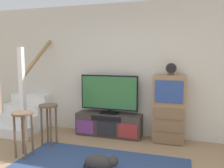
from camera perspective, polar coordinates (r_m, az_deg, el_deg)
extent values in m
cube|color=beige|center=(4.81, 3.56, 3.49)|extent=(6.40, 0.12, 2.70)
cube|color=#423833|center=(4.84, -0.79, -9.95)|extent=(1.35, 0.36, 0.46)
cube|color=#70387F|center=(4.84, -6.66, -10.47)|extent=(0.38, 0.02, 0.28)
cube|color=#232328|center=(4.68, -1.53, -11.02)|extent=(0.38, 0.02, 0.28)
cube|color=maroon|center=(4.56, 3.93, -11.52)|extent=(0.38, 0.02, 0.28)
cube|color=black|center=(4.62, -1.54, -8.51)|extent=(0.61, 0.02, 0.09)
cube|color=black|center=(4.80, -0.72, -7.10)|extent=(0.36, 0.22, 0.02)
cylinder|color=black|center=(4.79, -0.72, -6.61)|extent=(0.05, 0.05, 0.06)
cube|color=black|center=(4.71, -0.73, -2.10)|extent=(1.20, 0.05, 0.70)
cube|color=#2D6B38|center=(4.69, -0.84, -2.15)|extent=(1.15, 0.01, 0.65)
cube|color=#93704C|center=(4.53, 13.81, -5.95)|extent=(0.58, 0.34, 1.29)
cube|color=brown|center=(4.51, 13.47, -12.97)|extent=(0.53, 0.02, 0.20)
sphere|color=olive|center=(4.49, 13.45, -13.05)|extent=(0.03, 0.03, 0.03)
cube|color=brown|center=(4.43, 13.55, -10.10)|extent=(0.53, 0.02, 0.20)
sphere|color=olive|center=(4.41, 13.54, -10.17)|extent=(0.03, 0.03, 0.03)
cube|color=brown|center=(4.37, 13.64, -7.14)|extent=(0.53, 0.02, 0.20)
sphere|color=olive|center=(4.35, 13.62, -7.20)|extent=(0.03, 0.03, 0.03)
cube|color=#2D4784|center=(4.29, 13.79, -1.86)|extent=(0.49, 0.02, 0.40)
cube|color=#4C3823|center=(4.41, 14.31, 2.30)|extent=(0.12, 0.08, 0.02)
cylinder|color=brown|center=(4.41, 14.36, 3.76)|extent=(0.20, 0.04, 0.20)
cylinder|color=black|center=(4.38, 14.34, 3.74)|extent=(0.17, 0.01, 0.17)
cube|color=white|center=(5.28, -24.20, -10.68)|extent=(0.90, 0.26, 0.19)
cube|color=white|center=(5.44, -22.42, -9.04)|extent=(0.90, 0.26, 0.38)
cube|color=white|center=(5.61, -20.75, -7.48)|extent=(0.90, 0.26, 0.57)
cube|color=white|center=(5.79, -19.20, -6.01)|extent=(0.90, 0.26, 0.76)
cube|color=white|center=(5.98, -17.75, -4.63)|extent=(0.90, 0.26, 0.95)
cube|color=white|center=(4.68, -21.15, -2.59)|extent=(0.09, 0.09, 1.80)
cube|color=#9E7547|center=(5.15, -17.01, 7.32)|extent=(0.06, 1.33, 0.99)
cylinder|color=brown|center=(4.09, -22.78, -11.91)|extent=(0.04, 0.04, 0.70)
cylinder|color=brown|center=(3.98, -20.67, -12.36)|extent=(0.04, 0.04, 0.70)
cylinder|color=brown|center=(4.23, -21.12, -11.23)|extent=(0.04, 0.04, 0.70)
cylinder|color=brown|center=(4.12, -19.04, -11.63)|extent=(0.04, 0.04, 0.70)
cylinder|color=brown|center=(4.00, -21.13, -6.75)|extent=(0.34, 0.34, 0.03)
cylinder|color=brown|center=(4.46, -16.92, -10.01)|extent=(0.04, 0.04, 0.72)
cylinder|color=brown|center=(4.36, -14.86, -10.33)|extent=(0.04, 0.04, 0.72)
cylinder|color=brown|center=(4.61, -15.60, -9.41)|extent=(0.04, 0.04, 0.72)
cylinder|color=brown|center=(4.51, -13.58, -9.70)|extent=(0.04, 0.04, 0.72)
cylinder|color=brown|center=(4.39, -15.40, -5.13)|extent=(0.34, 0.34, 0.03)
ellipsoid|color=#332D28|center=(3.52, -3.17, -18.75)|extent=(0.45, 0.22, 0.22)
sphere|color=#332D28|center=(3.45, 0.32, -18.47)|extent=(0.15, 0.15, 0.15)
cylinder|color=#332D28|center=(3.60, -6.53, -18.79)|extent=(0.10, 0.04, 0.16)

